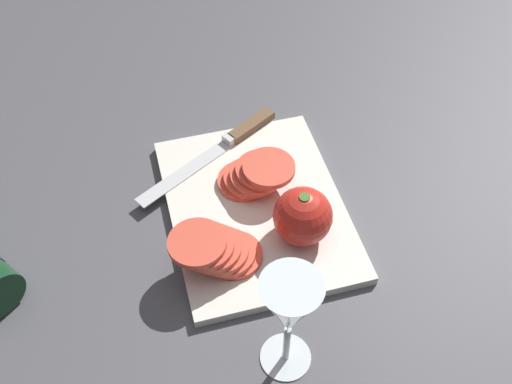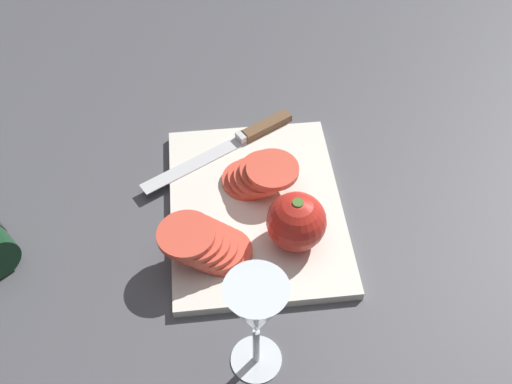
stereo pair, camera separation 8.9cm
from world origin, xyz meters
The scene contains 7 objects.
ground_plane centered at (0.00, 0.00, 0.00)m, with size 3.00×3.00×0.00m, color #4C4C51.
cutting_board centered at (0.04, -0.04, 0.01)m, with size 0.34×0.26×0.02m.
wine_glass centered at (0.28, -0.06, 0.12)m, with size 0.07×0.07×0.18m.
whole_tomato centered at (0.11, 0.01, 0.06)m, with size 0.09×0.09×0.09m.
knife centered at (-0.11, -0.04, 0.02)m, with size 0.16×0.25×0.01m.
tomato_slice_stack_near centered at (0.00, -0.03, 0.04)m, with size 0.10×0.12×0.05m.
tomato_slice_stack_far centered at (0.12, -0.12, 0.04)m, with size 0.08×0.13×0.06m.
Camera 2 is at (0.60, -0.10, 0.73)m, focal length 42.00 mm.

